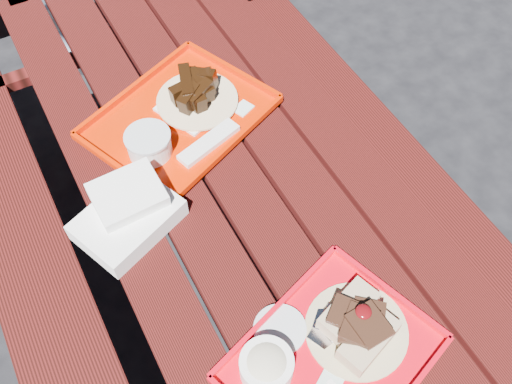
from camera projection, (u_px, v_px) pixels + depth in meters
ground at (237, 288)px, 2.11m from camera, size 60.00×60.00×0.00m
picnic_table_near at (231, 206)px, 1.65m from camera, size 1.41×2.40×0.75m
near_tray at (325, 349)px, 1.18m from camera, size 0.50×0.44×0.13m
far_tray at (180, 118)px, 1.56m from camera, size 0.57×0.52×0.08m
white_cloth at (128, 213)px, 1.36m from camera, size 0.28×0.25×0.10m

